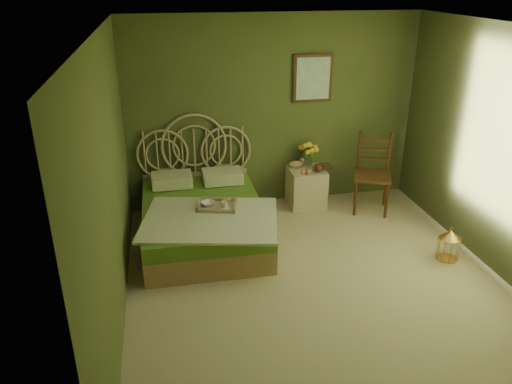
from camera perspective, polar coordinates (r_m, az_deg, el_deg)
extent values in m
plane|color=#BDAE89|center=(5.43, 7.17, -10.56)|extent=(4.50, 4.50, 0.00)
plane|color=silver|center=(4.52, 8.91, 17.83)|extent=(4.50, 4.50, 0.00)
plane|color=#535C30|center=(6.89, 1.99, 9.05)|extent=(4.00, 0.00, 4.00)
plane|color=#535C30|center=(4.61, -16.33, 0.50)|extent=(0.00, 4.50, 4.50)
plane|color=#535C30|center=(5.77, 27.16, 3.46)|extent=(0.00, 4.50, 4.50)
cube|color=#3C2310|center=(6.90, 6.50, 12.78)|extent=(0.54, 0.03, 0.64)
cube|color=silver|center=(6.88, 6.55, 12.75)|extent=(0.46, 0.01, 0.56)
cube|color=tan|center=(6.21, -6.02, -4.28)|extent=(1.43, 1.91, 0.29)
cube|color=olive|center=(6.10, -6.11, -2.31)|extent=(1.43, 1.91, 0.19)
cube|color=white|center=(5.67, -5.24, -3.13)|extent=(1.71, 1.43, 0.03)
cube|color=white|center=(6.62, -9.60, 1.37)|extent=(0.52, 0.38, 0.15)
cube|color=white|center=(6.66, -3.87, 1.81)|extent=(0.52, 0.38, 0.15)
cube|color=tan|center=(5.93, -4.45, -1.79)|extent=(0.52, 0.45, 0.04)
ellipsoid|color=#B77A38|center=(6.00, -3.43, -0.91)|extent=(0.12, 0.07, 0.05)
cube|color=beige|center=(7.08, 5.76, 0.54)|extent=(0.49, 0.49, 0.54)
cylinder|color=silver|center=(7.07, 5.99, 3.61)|extent=(0.10, 0.10, 0.18)
ellipsoid|color=tan|center=(7.01, 4.57, 3.16)|extent=(0.21, 0.11, 0.10)
sphere|color=#F06D5D|center=(6.81, 5.42, 2.35)|extent=(0.07, 0.07, 0.07)
sphere|color=#F06D5D|center=(6.81, 6.02, 2.33)|extent=(0.07, 0.07, 0.07)
cube|color=#3C2310|center=(6.97, 13.18, 1.80)|extent=(0.62, 0.62, 0.05)
cylinder|color=#3C2310|center=(6.82, 12.08, -0.94)|extent=(0.04, 0.04, 0.51)
cylinder|color=#3C2310|center=(6.99, 15.18, -0.66)|extent=(0.04, 0.04, 0.51)
cylinder|color=#3C2310|center=(7.17, 10.85, 0.40)|extent=(0.04, 0.04, 0.51)
cylinder|color=#3C2310|center=(7.32, 13.84, 0.64)|extent=(0.04, 0.04, 0.51)
cube|color=#3C2310|center=(7.05, 12.74, 4.56)|extent=(0.40, 0.20, 0.57)
cylinder|color=#C3893E|center=(6.26, 20.92, -7.06)|extent=(0.24, 0.24, 0.01)
cylinder|color=#C3893E|center=(6.20, 21.09, -6.02)|extent=(0.24, 0.24, 0.27)
cone|color=#C3893E|center=(6.11, 21.34, -4.53)|extent=(0.24, 0.24, 0.10)
imported|color=#381E0F|center=(7.05, 7.21, 2.80)|extent=(0.23, 0.27, 0.02)
imported|color=#472819|center=(7.04, 7.22, 2.95)|extent=(0.18, 0.23, 0.02)
imported|color=white|center=(5.95, -5.48, -1.32)|extent=(0.21, 0.21, 0.04)
imported|color=white|center=(5.86, -3.62, -1.46)|extent=(0.09, 0.09, 0.08)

